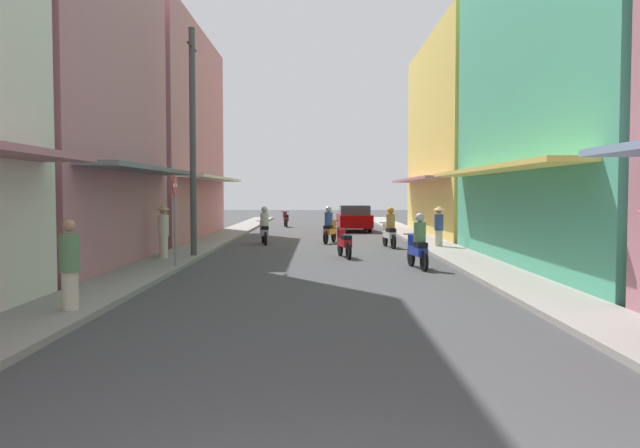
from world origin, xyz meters
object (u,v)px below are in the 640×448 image
object	(u,v)px
parked_car	(357,218)
street_sign_no_entry	(178,208)
motorbike_red	(347,242)
motorbike_silver	(267,227)
motorbike_maroon	(288,219)
motorbike_blue	(421,244)
motorbike_orange	(332,227)
motorbike_white	(392,230)
pedestrian_far	(166,230)
pedestrian_foreground	(73,268)
pedestrian_crossing	(442,225)
utility_pole	(196,142)

from	to	relation	value
parked_car	street_sign_no_entry	world-z (taller)	street_sign_no_entry
motorbike_red	parked_car	world-z (taller)	parked_car
motorbike_silver	motorbike_maroon	world-z (taller)	motorbike_silver
motorbike_blue	motorbike_silver	bearing A→B (deg)	120.76
motorbike_orange	motorbike_white	world-z (taller)	same
motorbike_red	motorbike_orange	xyz separation A→B (m)	(-0.38, 6.03, 0.20)
pedestrian_far	street_sign_no_entry	bearing A→B (deg)	-68.34
motorbike_white	pedestrian_foreground	world-z (taller)	pedestrian_foreground
pedestrian_crossing	pedestrian_far	xyz separation A→B (m)	(-9.36, -4.36, 0.07)
motorbike_maroon	pedestrian_foreground	distance (m)	28.94
motorbike_orange	motorbike_maroon	size ratio (longest dim) A/B	0.98
motorbike_silver	parked_car	xyz separation A→B (m)	(4.21, 8.93, 0.04)
motorbike_orange	utility_pole	xyz separation A→B (m)	(-4.50, -6.45, 3.07)
motorbike_silver	motorbike_maroon	size ratio (longest dim) A/B	1.00
motorbike_orange	motorbike_white	size ratio (longest dim) A/B	0.98
utility_pole	motorbike_silver	bearing A→B (deg)	73.14
motorbike_white	pedestrian_crossing	world-z (taller)	pedestrian_crossing
utility_pole	street_sign_no_entry	world-z (taller)	utility_pole
motorbike_white	pedestrian_crossing	size ratio (longest dim) A/B	1.10
motorbike_silver	motorbike_white	distance (m)	5.28
motorbike_red	utility_pole	xyz separation A→B (m)	(-4.88, -0.42, 3.27)
motorbike_blue	pedestrian_far	bearing A→B (deg)	166.53
parked_car	motorbike_maroon	bearing A→B (deg)	132.10
motorbike_maroon	street_sign_no_entry	distance (m)	22.41
parked_car	street_sign_no_entry	xyz separation A→B (m)	(-5.88, -17.83, 0.98)
motorbike_orange	parked_car	distance (m)	8.45
parked_car	pedestrian_far	size ratio (longest dim) A/B	2.34
pedestrian_far	pedestrian_crossing	bearing A→B (deg)	24.99
pedestrian_far	street_sign_no_entry	size ratio (longest dim) A/B	0.67
motorbike_silver	pedestrian_far	size ratio (longest dim) A/B	1.01
pedestrian_far	motorbike_silver	bearing A→B (deg)	69.20
pedestrian_foreground	utility_pole	distance (m)	10.05
pedestrian_foreground	street_sign_no_entry	world-z (taller)	street_sign_no_entry
motorbike_red	pedestrian_foreground	xyz separation A→B (m)	(-5.12, -10.03, 0.34)
motorbike_red	motorbike_blue	world-z (taller)	motorbike_blue
parked_car	pedestrian_crossing	xyz separation A→B (m)	(2.61, -11.26, 0.19)
pedestrian_far	utility_pole	world-z (taller)	utility_pole
motorbike_silver	parked_car	world-z (taller)	motorbike_silver
pedestrian_foreground	pedestrian_crossing	distance (m)	15.81
pedestrian_foreground	pedestrian_crossing	size ratio (longest dim) A/B	1.03
motorbike_red	motorbike_blue	bearing A→B (deg)	-57.62
street_sign_no_entry	motorbike_white	bearing A→B (deg)	47.39
motorbike_blue	street_sign_no_entry	xyz separation A→B (m)	(-6.74, -0.38, 1.01)
motorbike_maroon	pedestrian_crossing	world-z (taller)	pedestrian_crossing
motorbike_white	pedestrian_far	world-z (taller)	pedestrian_far
motorbike_white	motorbike_blue	bearing A→B (deg)	-89.59
motorbike_blue	pedestrian_foreground	world-z (taller)	pedestrian_foreground
motorbike_silver	motorbike_maroon	bearing A→B (deg)	89.30
motorbike_orange	pedestrian_crossing	bearing A→B (deg)	-35.70
motorbike_blue	motorbike_white	xyz separation A→B (m)	(-0.05, 6.90, 0.00)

